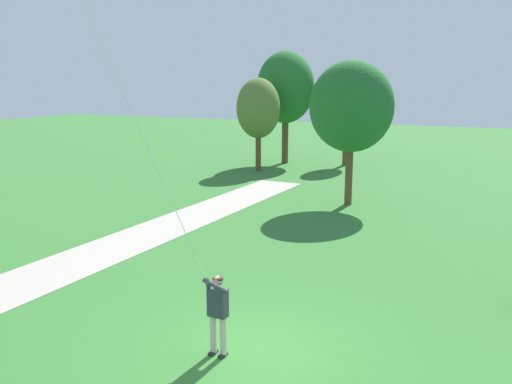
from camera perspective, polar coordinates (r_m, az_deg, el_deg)
The scene contains 7 objects.
ground_plane at distance 12.05m, azimuth -0.22°, elevation -16.07°, with size 120.00×120.00×0.00m, color #33702D.
walkway_path at distance 17.54m, azimuth -20.01°, elevation -7.66°, with size 2.40×32.00×0.02m, color #ADA393.
person_kite_flyer at distance 11.37m, azimuth -4.07°, elevation -12.02°, with size 0.52×0.62×1.83m.
tree_lakeside_near at distance 36.35m, azimuth 9.48°, elevation 9.48°, with size 2.07×2.28×6.40m.
tree_treeline_center at distance 36.90m, azimuth 3.11°, elevation 10.84°, with size 3.81×3.88×7.47m.
tree_treeline_right at distance 24.69m, azimuth 9.93°, elevation 8.76°, with size 3.76×3.20×6.45m.
tree_horizon_far at distance 33.71m, azimuth 0.24°, elevation 8.72°, with size 2.67×2.79×5.71m.
Camera 1 is at (4.43, -9.69, 5.62)m, focal length 38.22 mm.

